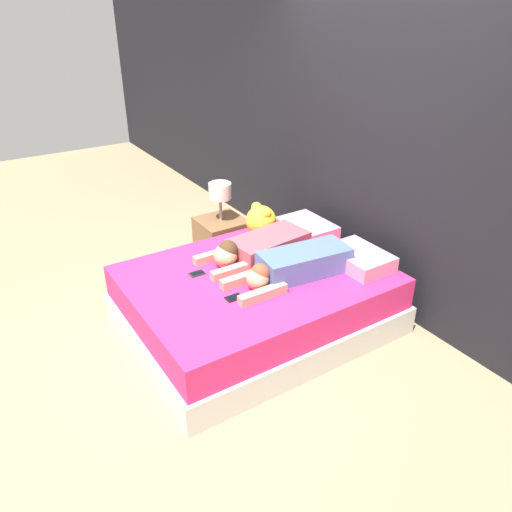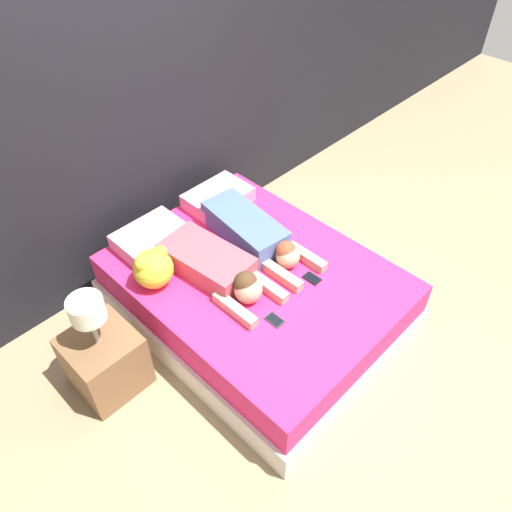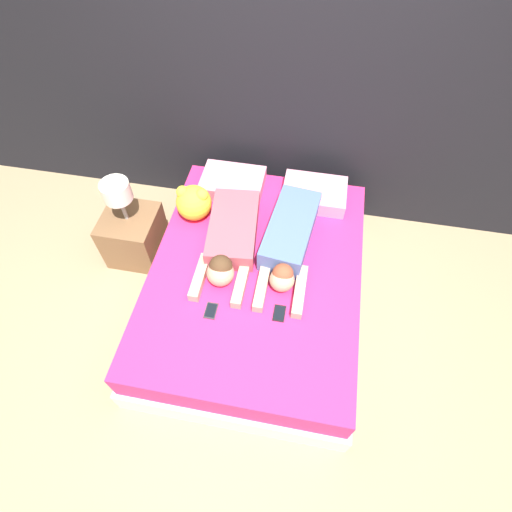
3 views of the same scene
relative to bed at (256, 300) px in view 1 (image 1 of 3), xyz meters
The scene contains 11 objects.
ground_plane 0.24m from the bed, ahead, with size 12.00×12.00×0.00m, color #9E8460.
wall_back 1.56m from the bed, 90.00° to the left, with size 12.00×0.06×2.60m.
bed is the anchor object (origin of this frame).
pillow_head_left 0.89m from the bed, 113.91° to the left, with size 0.50×0.36×0.12m.
pillow_head_right 0.89m from the bed, 66.09° to the left, with size 0.50×0.36×0.12m.
person_left 0.43m from the bed, 146.13° to the left, with size 0.41×0.96×0.22m.
person_right 0.45m from the bed, 47.00° to the left, with size 0.38×1.03×0.20m.
cell_phone_left 0.52m from the bed, 120.50° to the right, with size 0.08×0.12×0.01m.
cell_phone_right 0.47m from the bed, 56.44° to the right, with size 0.08×0.12×0.01m.
plush_toy 0.80m from the bed, 143.48° to the left, with size 0.27×0.27×0.29m.
nightstand 1.15m from the bed, 164.49° to the left, with size 0.43×0.43×0.83m.
Camera 1 is at (2.83, -1.83, 2.43)m, focal length 35.00 mm.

